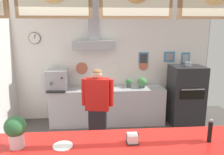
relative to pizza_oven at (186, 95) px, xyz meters
The scene contains 12 objects.
back_wall_assembly 2.01m from the pizza_oven, 167.50° to the left, with size 4.92×3.24×3.00m.
back_prep_counter 1.91m from the pizza_oven, behind, with size 2.73×0.63×0.88m.
pizza_oven is the anchor object (origin of this frame).
shop_worker 2.45m from the pizza_oven, 151.07° to the right, with size 0.57×0.29×1.60m.
espresso_machine 3.09m from the pizza_oven, behind, with size 0.47×0.56×0.47m.
potted_basil 2.43m from the pizza_oven, behind, with size 0.17×0.17×0.22m.
potted_sage 1.10m from the pizza_oven, behind, with size 0.24×0.24×0.25m.
potted_oregano 1.41m from the pizza_oven, behind, with size 0.15×0.15×0.22m.
napkin_holder 3.25m from the pizza_oven, 123.20° to the right, with size 0.14×0.14×0.12m.
pepper_grinder 2.93m from the pizza_oven, 107.94° to the right, with size 0.05×0.05×0.28m.
basil_vase 4.09m from the pizza_oven, 138.28° to the right, with size 0.23×0.23×0.36m.
condiment_plate 3.74m from the pizza_oven, 132.97° to the right, with size 0.22×0.22×0.01m.
Camera 1 is at (-0.44, -2.80, 2.28)m, focal length 35.45 mm.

